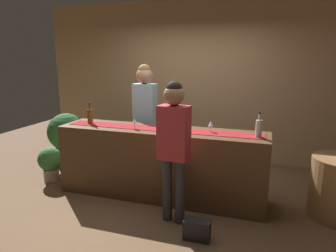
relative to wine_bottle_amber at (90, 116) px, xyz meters
The scene contains 13 objects.
ground_plane 1.51m from the wine_bottle_amber, ahead, with size 10.00×10.00×0.00m, color brown.
back_wall 2.21m from the wine_bottle_amber, 60.69° to the left, with size 6.00×0.12×2.90m, color tan.
bar_counter 1.22m from the wine_bottle_amber, ahead, with size 2.80×0.60×0.96m, color #543821.
counter_runner_cloth 1.07m from the wine_bottle_amber, ahead, with size 2.66×0.28×0.01m, color maroon.
wine_bottle_amber is the anchor object (origin of this frame).
wine_bottle_clear 2.31m from the wine_bottle_amber, ahead, with size 0.07×0.07×0.30m.
wine_glass_near_customer 1.73m from the wine_bottle_amber, ahead, with size 0.07×0.07×0.14m.
wine_glass_mid_counter 0.75m from the wine_bottle_amber, ahead, with size 0.07×0.07×0.14m.
bartender 0.84m from the wine_bottle_amber, 43.70° to the left, with size 0.35×0.25×1.79m.
customer_sipping 1.54m from the wine_bottle_amber, 21.81° to the right, with size 0.36×0.24×1.64m.
potted_plant_tall 1.22m from the wine_bottle_amber, 144.85° to the left, with size 0.64×0.64×0.94m.
potted_plant_small 1.06m from the wine_bottle_amber, behind, with size 0.37×0.37×0.54m.
handbag 2.19m from the wine_bottle_amber, 25.62° to the right, with size 0.28×0.14×0.22m, color black.
Camera 1 is at (1.31, -3.68, 1.89)m, focal length 32.44 mm.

